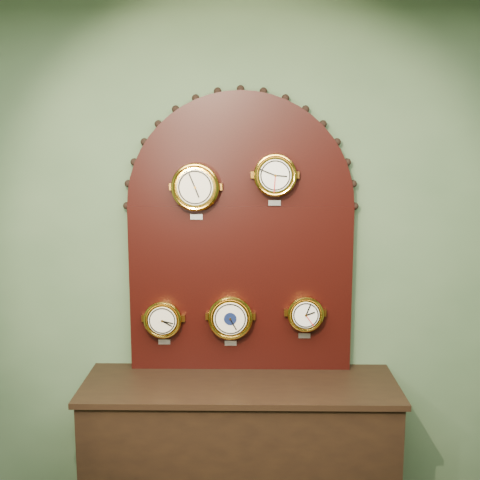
{
  "coord_description": "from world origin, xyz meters",
  "views": [
    {
      "loc": [
        0.04,
        -0.8,
        2.09
      ],
      "look_at": [
        0.0,
        2.25,
        1.58
      ],
      "focal_mm": 46.09,
      "sensor_mm": 36.0,
      "label": 1
    }
  ],
  "objects_px": {
    "tide_clock": "(305,314)",
    "arabic_clock": "(275,175)",
    "display_board": "(240,225)",
    "barometer": "(230,317)",
    "hygrometer": "(163,319)",
    "roman_clock": "(196,187)",
    "shop_counter": "(240,459)"
  },
  "relations": [
    {
      "from": "tide_clock",
      "to": "display_board",
      "type": "bearing_deg",
      "value": 169.32
    },
    {
      "from": "barometer",
      "to": "roman_clock",
      "type": "bearing_deg",
      "value": -179.97
    },
    {
      "from": "roman_clock",
      "to": "hygrometer",
      "type": "bearing_deg",
      "value": 179.64
    },
    {
      "from": "roman_clock",
      "to": "arabic_clock",
      "type": "xyz_separation_m",
      "value": [
        0.41,
        0.0,
        0.06
      ]
    },
    {
      "from": "shop_counter",
      "to": "hygrometer",
      "type": "distance_m",
      "value": 0.85
    },
    {
      "from": "barometer",
      "to": "tide_clock",
      "type": "bearing_deg",
      "value": 0.19
    },
    {
      "from": "arabic_clock",
      "to": "display_board",
      "type": "bearing_deg",
      "value": 159.65
    },
    {
      "from": "display_board",
      "to": "shop_counter",
      "type": "bearing_deg",
      "value": -90.0
    },
    {
      "from": "display_board",
      "to": "barometer",
      "type": "xyz_separation_m",
      "value": [
        -0.05,
        -0.07,
        -0.49
      ]
    },
    {
      "from": "display_board",
      "to": "arabic_clock",
      "type": "height_order",
      "value": "display_board"
    },
    {
      "from": "display_board",
      "to": "roman_clock",
      "type": "height_order",
      "value": "display_board"
    },
    {
      "from": "roman_clock",
      "to": "tide_clock",
      "type": "bearing_deg",
      "value": 0.14
    },
    {
      "from": "barometer",
      "to": "tide_clock",
      "type": "xyz_separation_m",
      "value": [
        0.4,
        0.0,
        0.02
      ]
    },
    {
      "from": "shop_counter",
      "to": "roman_clock",
      "type": "bearing_deg",
      "value": 146.68
    },
    {
      "from": "display_board",
      "to": "barometer",
      "type": "height_order",
      "value": "display_board"
    },
    {
      "from": "shop_counter",
      "to": "roman_clock",
      "type": "relative_size",
      "value": 5.35
    },
    {
      "from": "shop_counter",
      "to": "arabic_clock",
      "type": "relative_size",
      "value": 5.87
    },
    {
      "from": "arabic_clock",
      "to": "barometer",
      "type": "distance_m",
      "value": 0.8
    },
    {
      "from": "arabic_clock",
      "to": "hygrometer",
      "type": "bearing_deg",
      "value": 179.95
    },
    {
      "from": "roman_clock",
      "to": "shop_counter",
      "type": "bearing_deg",
      "value": -33.32
    },
    {
      "from": "display_board",
      "to": "hygrometer",
      "type": "distance_m",
      "value": 0.65
    },
    {
      "from": "hygrometer",
      "to": "tide_clock",
      "type": "height_order",
      "value": "tide_clock"
    },
    {
      "from": "display_board",
      "to": "barometer",
      "type": "bearing_deg",
      "value": -128.49
    },
    {
      "from": "display_board",
      "to": "barometer",
      "type": "relative_size",
      "value": 5.27
    },
    {
      "from": "display_board",
      "to": "barometer",
      "type": "distance_m",
      "value": 0.5
    },
    {
      "from": "roman_clock",
      "to": "hygrometer",
      "type": "xyz_separation_m",
      "value": [
        -0.18,
        0.0,
        -0.71
      ]
    },
    {
      "from": "roman_clock",
      "to": "barometer",
      "type": "height_order",
      "value": "roman_clock"
    },
    {
      "from": "display_board",
      "to": "tide_clock",
      "type": "xyz_separation_m",
      "value": [
        0.35,
        -0.07,
        -0.47
      ]
    },
    {
      "from": "shop_counter",
      "to": "tide_clock",
      "type": "height_order",
      "value": "tide_clock"
    },
    {
      "from": "tide_clock",
      "to": "arabic_clock",
      "type": "bearing_deg",
      "value": -179.75
    },
    {
      "from": "shop_counter",
      "to": "barometer",
      "type": "bearing_deg",
      "value": 109.22
    },
    {
      "from": "hygrometer",
      "to": "display_board",
      "type": "bearing_deg",
      "value": 9.01
    }
  ]
}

